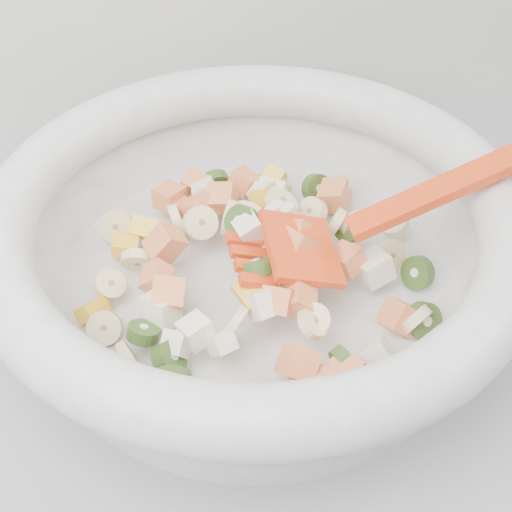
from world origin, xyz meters
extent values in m
cylinder|color=silver|center=(0.04, 1.50, 0.91)|extent=(0.33, 0.33, 0.02)
torus|color=silver|center=(0.04, 1.50, 0.98)|extent=(0.40, 0.40, 0.04)
cylinder|color=#CEC189|center=(0.14, 1.48, 0.94)|extent=(0.03, 0.01, 0.03)
cylinder|color=#CEC189|center=(0.14, 1.42, 0.93)|extent=(0.03, 0.03, 0.03)
cylinder|color=#CEC189|center=(-0.01, 1.39, 0.93)|extent=(0.03, 0.03, 0.03)
cylinder|color=#CEC189|center=(-0.07, 1.51, 0.93)|extent=(0.03, 0.03, 0.02)
cylinder|color=#CEC189|center=(-0.01, 1.57, 0.94)|extent=(0.01, 0.04, 0.04)
cylinder|color=#CEC189|center=(0.06, 1.43, 0.95)|extent=(0.03, 0.02, 0.02)
cylinder|color=#CEC189|center=(-0.04, 1.53, 0.94)|extent=(0.03, 0.02, 0.03)
cylinder|color=#CEC189|center=(0.01, 1.44, 0.95)|extent=(0.03, 0.03, 0.03)
cylinder|color=#CEC189|center=(0.13, 1.52, 0.94)|extent=(0.03, 0.02, 0.03)
cylinder|color=#CEC189|center=(-0.08, 1.47, 0.93)|extent=(0.03, 0.03, 0.02)
cylinder|color=#CEC189|center=(0.08, 1.55, 0.95)|extent=(0.03, 0.04, 0.03)
cylinder|color=#CEC189|center=(0.11, 1.52, 0.95)|extent=(0.03, 0.03, 0.03)
cylinder|color=#CEC189|center=(0.04, 1.53, 0.96)|extent=(0.03, 0.03, 0.03)
cylinder|color=#CEC189|center=(0.04, 1.39, 0.94)|extent=(0.03, 0.03, 0.02)
cylinder|color=#CEC189|center=(0.09, 1.60, 0.93)|extent=(0.03, 0.03, 0.03)
cylinder|color=#CEC189|center=(0.08, 1.47, 0.95)|extent=(0.03, 0.03, 0.01)
cylinder|color=#CEC189|center=(0.10, 1.55, 0.94)|extent=(0.03, 0.04, 0.03)
cylinder|color=#CEC189|center=(0.14, 1.58, 0.93)|extent=(0.02, 0.03, 0.04)
cylinder|color=#CEC189|center=(-0.05, 1.58, 0.93)|extent=(0.04, 0.02, 0.04)
cylinder|color=#CEC189|center=(0.01, 1.55, 0.95)|extent=(0.04, 0.03, 0.03)
cylinder|color=#CEC189|center=(0.16, 1.52, 0.93)|extent=(0.03, 0.03, 0.02)
cylinder|color=#CEC189|center=(0.03, 1.53, 0.96)|extent=(0.03, 0.03, 0.04)
cylinder|color=#CEC189|center=(0.06, 1.42, 0.95)|extent=(0.03, 0.03, 0.02)
cylinder|color=#CEC189|center=(0.07, 1.57, 0.94)|extent=(0.04, 0.03, 0.02)
cylinder|color=#CEC189|center=(-0.06, 1.44, 0.93)|extent=(0.02, 0.03, 0.03)
cube|color=#E49748|center=(0.07, 1.48, 0.96)|extent=(0.04, 0.03, 0.04)
cube|color=#E49748|center=(0.06, 1.50, 0.96)|extent=(0.02, 0.03, 0.03)
cube|color=#E49748|center=(-0.03, 1.48, 0.95)|extent=(0.03, 0.03, 0.03)
cube|color=#E49748|center=(0.04, 1.40, 0.94)|extent=(0.03, 0.04, 0.04)
cube|color=#E49748|center=(-0.03, 1.39, 0.93)|extent=(0.03, 0.03, 0.03)
cube|color=#E49748|center=(0.06, 1.60, 0.94)|extent=(0.03, 0.03, 0.03)
cube|color=#E49748|center=(0.13, 1.57, 0.94)|extent=(0.04, 0.03, 0.03)
cube|color=#E49748|center=(0.06, 1.44, 0.96)|extent=(0.03, 0.03, 0.03)
cube|color=#E49748|center=(0.05, 1.37, 0.93)|extent=(0.03, 0.03, 0.03)
cube|color=#E49748|center=(0.06, 1.38, 0.93)|extent=(0.03, 0.03, 0.03)
cube|color=#E49748|center=(0.00, 1.59, 0.93)|extent=(0.02, 0.02, 0.02)
cube|color=#E49748|center=(-0.01, 1.60, 0.94)|extent=(0.03, 0.03, 0.02)
cube|color=#E49748|center=(0.02, 1.61, 0.93)|extent=(0.03, 0.03, 0.03)
cube|color=#E49748|center=(-0.02, 1.53, 0.95)|extent=(0.04, 0.03, 0.03)
cube|color=#E49748|center=(0.07, 1.50, 0.96)|extent=(0.03, 0.03, 0.03)
cube|color=#E49748|center=(0.04, 1.44, 0.96)|extent=(0.03, 0.03, 0.03)
cube|color=#E49748|center=(0.07, 1.52, 0.96)|extent=(0.03, 0.03, 0.03)
cube|color=#E49748|center=(0.13, 1.43, 0.93)|extent=(0.03, 0.03, 0.04)
cube|color=#E49748|center=(0.07, 1.38, 0.94)|extent=(0.03, 0.03, 0.03)
cube|color=#E49748|center=(0.11, 1.48, 0.95)|extent=(0.03, 0.03, 0.03)
cube|color=#E49748|center=(0.03, 1.57, 0.95)|extent=(0.03, 0.03, 0.03)
cube|color=#E49748|center=(0.01, 1.57, 0.94)|extent=(0.04, 0.04, 0.03)
cube|color=#E49748|center=(-0.03, 1.50, 0.95)|extent=(0.03, 0.03, 0.03)
cube|color=#E49748|center=(0.08, 1.60, 0.93)|extent=(0.03, 0.03, 0.02)
cylinder|color=#568E2F|center=(-0.04, 1.41, 0.94)|extent=(0.04, 0.02, 0.03)
cylinder|color=#568E2F|center=(0.14, 1.42, 0.93)|extent=(0.04, 0.03, 0.04)
cylinder|color=#568E2F|center=(-0.04, 1.43, 0.93)|extent=(0.03, 0.03, 0.03)
cylinder|color=#568E2F|center=(0.07, 1.39, 0.94)|extent=(0.02, 0.03, 0.03)
cylinder|color=#568E2F|center=(-0.05, 1.46, 0.94)|extent=(0.03, 0.03, 0.02)
cylinder|color=#568E2F|center=(0.12, 1.58, 0.93)|extent=(0.04, 0.02, 0.04)
cylinder|color=#568E2F|center=(0.16, 1.47, 0.93)|extent=(0.03, 0.03, 0.03)
cylinder|color=#568E2F|center=(0.03, 1.51, 0.97)|extent=(0.03, 0.03, 0.03)
cylinder|color=#568E2F|center=(0.04, 1.61, 0.93)|extent=(0.04, 0.02, 0.04)
cylinder|color=#568E2F|center=(0.03, 1.47, 0.96)|extent=(0.04, 0.03, 0.03)
cylinder|color=#568E2F|center=(0.12, 1.52, 0.94)|extent=(0.03, 0.02, 0.03)
cube|color=beige|center=(-0.03, 1.44, 0.94)|extent=(0.03, 0.03, 0.02)
cube|color=beige|center=(0.03, 1.44, 0.96)|extent=(0.02, 0.03, 0.03)
cube|color=beige|center=(0.00, 1.43, 0.94)|extent=(0.02, 0.03, 0.02)
cube|color=beige|center=(0.07, 1.53, 0.96)|extent=(0.03, 0.03, 0.02)
cube|color=beige|center=(0.04, 1.50, 0.97)|extent=(0.03, 0.02, 0.03)
cube|color=beige|center=(0.07, 1.57, 0.95)|extent=(0.03, 0.02, 0.02)
cube|color=beige|center=(0.07, 1.57, 0.94)|extent=(0.03, 0.03, 0.03)
cube|color=beige|center=(-0.02, 1.44, 0.95)|extent=(0.03, 0.03, 0.02)
cube|color=beige|center=(0.13, 1.47, 0.94)|extent=(0.03, 0.03, 0.03)
cube|color=beige|center=(0.10, 1.40, 0.93)|extent=(0.03, 0.02, 0.03)
cube|color=beige|center=(-0.04, 1.47, 0.94)|extent=(0.03, 0.04, 0.03)
cube|color=beige|center=(0.02, 1.59, 0.94)|extent=(0.03, 0.02, 0.03)
cube|color=gold|center=(0.07, 1.57, 0.95)|extent=(0.03, 0.03, 0.02)
cube|color=gold|center=(-0.03, 1.56, 0.94)|extent=(0.03, 0.03, 0.02)
cube|color=gold|center=(-0.08, 1.50, 0.93)|extent=(0.03, 0.03, 0.02)
cube|color=gold|center=(0.02, 1.45, 0.96)|extent=(0.02, 0.03, 0.02)
cube|color=gold|center=(-0.05, 1.55, 0.93)|extent=(0.02, 0.02, 0.01)
cube|color=gold|center=(0.08, 1.60, 0.94)|extent=(0.03, 0.03, 0.03)
cube|color=red|center=(0.07, 1.48, 0.97)|extent=(0.06, 0.07, 0.03)
cube|color=red|center=(0.03, 1.50, 0.97)|extent=(0.03, 0.01, 0.02)
cube|color=red|center=(0.03, 1.48, 0.97)|extent=(0.03, 0.01, 0.02)
cube|color=red|center=(0.03, 1.47, 0.97)|extent=(0.03, 0.01, 0.02)
cube|color=red|center=(0.03, 1.46, 0.97)|extent=(0.03, 0.01, 0.02)
cube|color=red|center=(0.20, 1.47, 1.01)|extent=(0.19, 0.03, 0.07)
camera|label=1|loc=(-0.07, 1.08, 1.34)|focal=55.00mm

